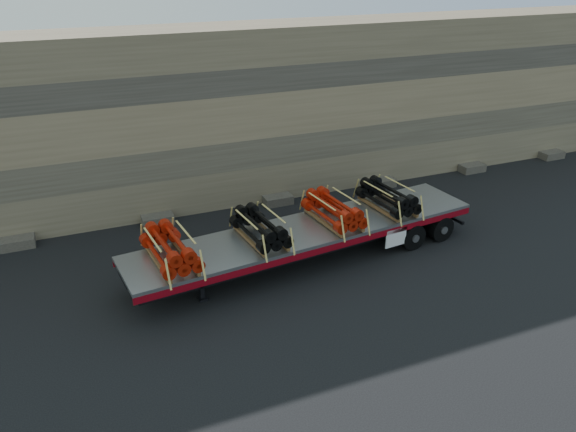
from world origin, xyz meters
The scene contains 7 objects.
ground centered at (0.00, 0.00, 0.00)m, with size 120.00×120.00×0.00m, color black.
rock_wall centered at (0.00, 6.50, 3.50)m, with size 44.00×3.00×7.00m, color #7A6B54.
trailer centered at (1.18, -0.12, 0.62)m, with size 12.34×2.37×1.23m, color #9C9FA3, non-canonical shape.
bundle_front centered at (-3.47, -0.64, 1.66)m, with size 1.22×2.43×0.86m, color #AA1A09, non-canonical shape.
bundle_midfront centered at (-0.55, -0.31, 1.64)m, with size 1.15×2.30×0.81m, color black, non-canonical shape.
bundle_midrear centered at (2.19, -0.01, 1.65)m, with size 1.19×2.37×0.84m, color #AA1A09, non-canonical shape.
bundle_rear centered at (4.47, 0.25, 1.65)m, with size 1.17×2.34×0.83m, color black, non-canonical shape.
Camera 1 is at (-5.78, -15.32, 9.61)m, focal length 35.00 mm.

